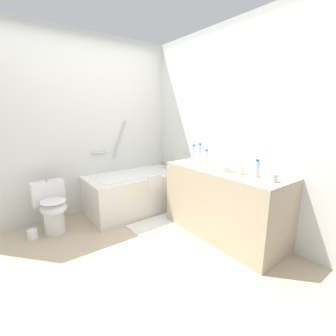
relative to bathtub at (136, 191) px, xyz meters
name	(u,v)px	position (x,y,z in m)	size (l,w,h in m)	color
ground_plane	(129,254)	(-0.66, -1.01, -0.30)	(3.86, 3.86, 0.00)	#C1AD8E
wall_back_tiled	(79,127)	(-0.66, 0.43, 0.97)	(3.26, 0.10, 2.56)	silver
wall_right_mirror	(226,128)	(0.82, -1.01, 0.97)	(0.10, 3.18, 2.56)	silver
bathtub	(136,191)	(0.00, 0.00, 0.00)	(1.46, 0.77, 1.35)	white
toilet	(52,207)	(-1.19, 0.00, 0.02)	(0.38, 0.47, 0.65)	white
vanity_counter	(223,203)	(0.47, -1.32, 0.11)	(0.61, 1.48, 0.83)	tan
sink_basin	(226,167)	(0.45, -1.33, 0.56)	(0.32, 0.32, 0.07)	white
sink_faucet	(236,165)	(0.64, -1.33, 0.56)	(0.14, 0.15, 0.06)	#B6B6BB
water_bottle_0	(200,154)	(0.47, -0.88, 0.65)	(0.07, 0.07, 0.26)	silver
water_bottle_1	(257,169)	(0.46, -1.72, 0.61)	(0.07, 0.07, 0.18)	silver
water_bottle_2	(206,158)	(0.45, -1.02, 0.62)	(0.06, 0.06, 0.20)	silver
water_bottle_3	(194,154)	(0.47, -0.77, 0.64)	(0.07, 0.07, 0.23)	silver
drinking_glass_0	(241,170)	(0.42, -1.56, 0.58)	(0.07, 0.07, 0.10)	white
drinking_glass_1	(274,178)	(0.42, -1.93, 0.57)	(0.08, 0.08, 0.08)	white
soap_dish	(267,177)	(0.50, -1.82, 0.54)	(0.09, 0.06, 0.02)	white
bath_mat	(155,224)	(-0.06, -0.61, -0.30)	(0.68, 0.39, 0.01)	white
toilet_paper_roll	(33,234)	(-1.44, -0.04, -0.24)	(0.11, 0.11, 0.12)	white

